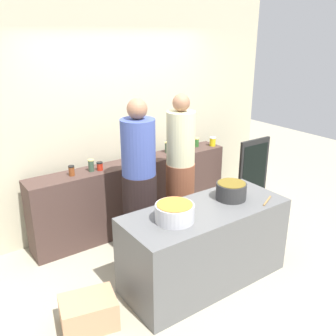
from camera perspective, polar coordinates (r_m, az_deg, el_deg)
ground at (r=4.31m, az=2.77°, el=-14.57°), size 12.00×12.00×0.00m
storefront_wall at (r=4.85m, az=-7.59°, el=8.70°), size 4.80×0.12×3.00m
display_shelf at (r=4.88m, az=-5.09°, el=-4.05°), size 2.70×0.36×0.91m
prep_table at (r=3.89m, az=5.64°, el=-11.60°), size 1.70×0.70×0.82m
preserve_jar_0 at (r=4.36m, az=-14.49°, el=-0.39°), size 0.07×0.07×0.12m
preserve_jar_1 at (r=4.43m, az=-11.64°, el=0.39°), size 0.07×0.07×0.14m
preserve_jar_2 at (r=4.46m, az=-10.36°, el=0.29°), size 0.07×0.07×0.10m
preserve_jar_3 at (r=4.86m, az=-2.30°, el=2.36°), size 0.07×0.07×0.11m
preserve_jar_4 at (r=5.02m, az=-0.07°, el=3.20°), size 0.07×0.07×0.15m
preserve_jar_5 at (r=5.13m, az=2.47°, el=3.59°), size 0.07×0.07×0.15m
preserve_jar_6 at (r=5.30m, az=4.33°, el=3.94°), size 0.07×0.07×0.12m
preserve_jar_7 at (r=5.35m, az=6.82°, el=4.03°), size 0.09×0.09×0.13m
cooking_pot_left at (r=3.41m, az=1.02°, el=-6.81°), size 0.36×0.36×0.17m
cooking_pot_center at (r=3.90m, az=9.61°, el=-3.46°), size 0.31×0.31×0.18m
wooden_spoon at (r=3.94m, az=14.88°, el=-4.84°), size 0.23×0.12×0.02m
cook_with_tongs at (r=4.13m, az=-4.39°, el=-3.13°), size 0.38×0.38×1.81m
cook_in_cap at (r=4.41m, az=1.89°, el=-1.44°), size 0.34×0.34×1.81m
bread_crate at (r=3.58m, az=-12.01°, el=-20.72°), size 0.54×0.44×0.28m
chalkboard_sign at (r=5.48m, az=12.84°, el=-0.91°), size 0.55×0.05×1.04m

